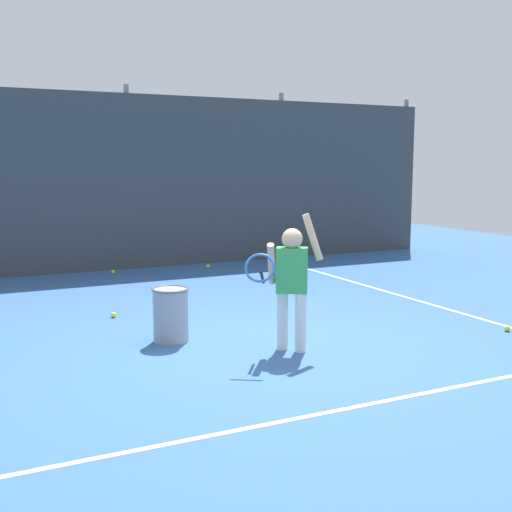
{
  "coord_description": "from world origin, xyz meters",
  "views": [
    {
      "loc": [
        -2.87,
        -5.5,
        1.82
      ],
      "look_at": [
        0.05,
        0.5,
        0.85
      ],
      "focal_mm": 44.8,
      "sensor_mm": 36.0,
      "label": 1
    }
  ],
  "objects": [
    {
      "name": "tennis_ball_2",
      "position": [
        -1.16,
        1.92,
        0.03
      ],
      "size": [
        0.07,
        0.07,
        0.07
      ],
      "primitive_type": "sphere",
      "color": "#CCE033",
      "rests_on": "ground"
    },
    {
      "name": "ground_plane",
      "position": [
        0.0,
        0.0,
        0.0
      ],
      "size": [
        20.0,
        20.0,
        0.0
      ],
      "primitive_type": "plane",
      "color": "#335B93"
    },
    {
      "name": "court_line_baseline",
      "position": [
        0.0,
        -1.7,
        0.0
      ],
      "size": [
        9.0,
        0.05,
        0.0
      ],
      "primitive_type": "cube",
      "color": "white",
      "rests_on": "ground"
    },
    {
      "name": "fence_post_4",
      "position": [
        5.96,
        5.45,
        1.57
      ],
      "size": [
        0.09,
        0.09,
        3.15
      ],
      "primitive_type": "cylinder",
      "color": "slate",
      "rests_on": "ground"
    },
    {
      "name": "tennis_ball_4",
      "position": [
        1.21,
        4.83,
        0.03
      ],
      "size": [
        0.07,
        0.07,
        0.07
      ],
      "primitive_type": "sphere",
      "color": "#CCE033",
      "rests_on": "ground"
    },
    {
      "name": "tennis_ball_1",
      "position": [
        2.57,
        -0.59,
        0.03
      ],
      "size": [
        0.07,
        0.07,
        0.07
      ],
      "primitive_type": "sphere",
      "color": "#CCE033",
      "rests_on": "ground"
    },
    {
      "name": "fence_post_2",
      "position": [
        0.0,
        5.45,
        1.57
      ],
      "size": [
        0.09,
        0.09,
        3.15
      ],
      "primitive_type": "cylinder",
      "color": "slate",
      "rests_on": "ground"
    },
    {
      "name": "ball_hopper",
      "position": [
        -0.87,
        0.63,
        0.29
      ],
      "size": [
        0.38,
        0.38,
        0.56
      ],
      "color": "gray",
      "rests_on": "ground"
    },
    {
      "name": "back_fence_windscreen",
      "position": [
        0.0,
        5.39,
        1.5
      ],
      "size": [
        12.22,
        0.08,
        3.0
      ],
      "primitive_type": "cube",
      "color": "#383D42",
      "rests_on": "ground"
    },
    {
      "name": "tennis_ball_0",
      "position": [
        -0.43,
        4.97,
        0.03
      ],
      "size": [
        0.07,
        0.07,
        0.07
      ],
      "primitive_type": "sphere",
      "color": "#CCE033",
      "rests_on": "ground"
    },
    {
      "name": "fence_post_3",
      "position": [
        2.98,
        5.45,
        1.57
      ],
      "size": [
        0.09,
        0.09,
        3.15
      ],
      "primitive_type": "cylinder",
      "color": "slate",
      "rests_on": "ground"
    },
    {
      "name": "tennis_player",
      "position": [
        0.08,
        -0.2,
        0.73
      ],
      "size": [
        0.89,
        0.53,
        1.35
      ],
      "rotation": [
        0.0,
        0.0,
        -0.56
      ],
      "color": "silver",
      "rests_on": "ground"
    },
    {
      "name": "court_line_sideline",
      "position": [
        2.74,
        1.0,
        0.0
      ],
      "size": [
        0.05,
        9.0,
        0.0
      ],
      "primitive_type": "cube",
      "color": "white",
      "rests_on": "ground"
    }
  ]
}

